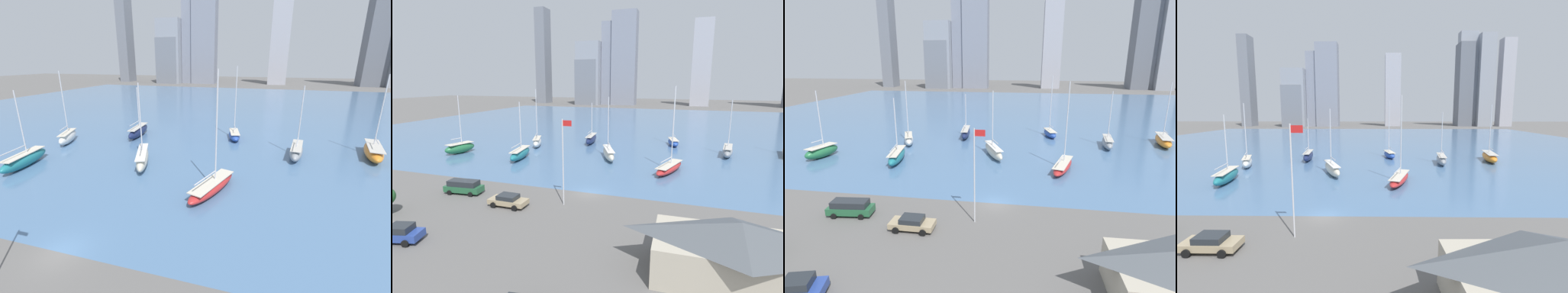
% 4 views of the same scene
% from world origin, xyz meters
% --- Properties ---
extents(ground_plane, '(500.00, 500.00, 0.00)m').
position_xyz_m(ground_plane, '(0.00, 0.00, 0.00)').
color(ground_plane, '#605E5B').
extents(harbor_water, '(180.00, 140.00, 0.00)m').
position_xyz_m(harbor_water, '(0.00, 70.00, 0.00)').
color(harbor_water, '#4C7099').
rests_on(harbor_water, ground_plane).
extents(flag_pole, '(1.24, 0.14, 10.91)m').
position_xyz_m(flag_pole, '(-1.76, -4.97, 5.94)').
color(flag_pole, silver).
rests_on(flag_pole, ground_plane).
extents(distant_city_skyline, '(200.62, 24.85, 69.21)m').
position_xyz_m(distant_city_skyline, '(8.15, 170.18, 28.06)').
color(distant_city_skyline, slate).
rests_on(distant_city_skyline, ground_plane).
extents(sailboat_white, '(4.60, 7.87, 13.57)m').
position_xyz_m(sailboat_white, '(-21.73, 26.00, 1.17)').
color(sailboat_white, white).
rests_on(sailboat_white, harbor_water).
extents(sailboat_green, '(4.15, 7.54, 12.44)m').
position_xyz_m(sailboat_green, '(-34.42, 14.42, 1.18)').
color(sailboat_green, '#236B3D').
rests_on(sailboat_green, harbor_water).
extents(sailboat_blue, '(3.63, 7.20, 14.39)m').
position_xyz_m(sailboat_blue, '(9.30, 37.37, 0.96)').
color(sailboat_blue, '#284CA8').
rests_on(sailboat_blue, harbor_water).
extents(sailboat_red, '(5.16, 10.22, 14.53)m').
position_xyz_m(sailboat_red, '(9.89, 14.04, 0.83)').
color(sailboat_red, '#B72828').
rests_on(sailboat_red, harbor_water).
extents(sailboat_navy, '(2.87, 9.64, 10.13)m').
position_xyz_m(sailboat_navy, '(-10.61, 33.94, 1.11)').
color(sailboat_navy, '#19234C').
rests_on(sailboat_navy, harbor_water).
extents(sailboat_cream, '(5.41, 9.84, 12.37)m').
position_xyz_m(sailboat_cream, '(-2.39, 19.68, 1.16)').
color(sailboat_cream, beige).
rests_on(sailboat_cream, harbor_water).
extents(sailboat_gray, '(3.13, 8.84, 11.64)m').
position_xyz_m(sailboat_gray, '(20.68, 29.72, 1.12)').
color(sailboat_gray, gray).
rests_on(sailboat_gray, harbor_water).
extents(sailboat_teal, '(3.70, 9.56, 11.37)m').
position_xyz_m(sailboat_teal, '(-19.34, 14.15, 1.08)').
color(sailboat_teal, '#1E757F').
rests_on(sailboat_teal, harbor_water).
extents(sailboat_orange, '(4.41, 10.48, 13.39)m').
position_xyz_m(sailboat_orange, '(32.93, 33.11, 1.12)').
color(sailboat_orange, orange).
rests_on(sailboat_orange, harbor_water).
extents(parked_suv_green, '(5.35, 2.65, 1.88)m').
position_xyz_m(parked_suv_green, '(-16.57, -5.58, 1.01)').
color(parked_suv_green, '#235B38').
rests_on(parked_suv_green, ground_plane).
extents(parked_sedan_tan, '(4.82, 2.37, 1.51)m').
position_xyz_m(parked_sedan_tan, '(-8.21, -7.56, 0.79)').
color(parked_sedan_tan, tan).
rests_on(parked_sedan_tan, ground_plane).
extents(parked_pickup_blue, '(5.19, 3.10, 1.72)m').
position_xyz_m(parked_pickup_blue, '(-13.64, -18.40, 0.85)').
color(parked_pickup_blue, '#284293').
rests_on(parked_pickup_blue, ground_plane).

